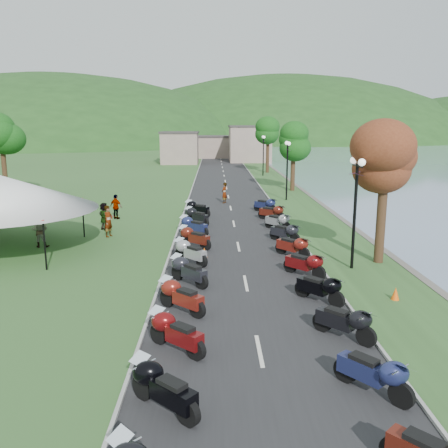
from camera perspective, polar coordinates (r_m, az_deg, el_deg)
name	(u,v)px	position (r m, az deg, el deg)	size (l,w,h in m)	color
road	(228,197)	(43.23, 0.52, 3.30)	(7.00, 120.00, 0.02)	#28282A
hills_backdrop	(217,140)	(202.83, -0.86, 10.08)	(360.00, 120.00, 76.00)	#285621
far_building	(210,146)	(87.81, -1.69, 9.31)	(18.00, 16.00, 5.00)	gray
moto_row_left	(183,298)	(16.80, -4.98, -8.82)	(2.60, 37.74, 1.10)	#331411
moto_row_right	(305,264)	(20.87, 9.68, -4.79)	(2.60, 33.01, 1.10)	#331411
vendor_tent_main	(2,214)	(26.73, -25.13, 1.11)	(6.42, 6.42, 4.00)	white
tree_lakeside	(384,179)	(23.18, 18.67, 5.11)	(2.87, 2.87, 7.98)	#1B5F18
pedestrian_a	(109,237)	(28.74, -13.64, -1.47)	(0.68, 0.49, 1.85)	slate
pedestrian_b	(41,247)	(27.43, -21.12, -2.58)	(0.90, 0.49, 1.85)	slate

